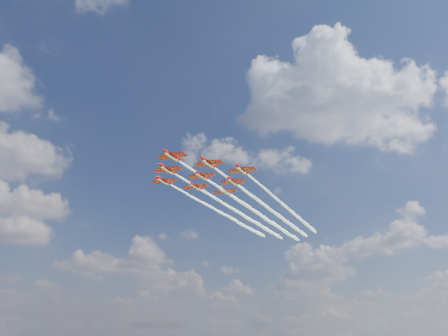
{
  "coord_description": "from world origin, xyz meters",
  "views": [
    {
      "loc": [
        -77.06,
        -117.1,
        41.32
      ],
      "look_at": [
        5.35,
        -0.95,
        92.8
      ],
      "focal_mm": 35.0,
      "sensor_mm": 36.0,
      "label": 1
    }
  ],
  "objects": [
    {
      "name": "jet_row4_starb",
      "position": [
        48.16,
        40.46,
        89.12
      ],
      "size": [
        99.15,
        61.64,
        2.69
      ],
      "rotation": [
        0.0,
        0.0,
        0.54
      ],
      "color": "#B50A0A"
    },
    {
      "name": "jet_lead",
      "position": [
        26.42,
        18.71,
        89.12
      ],
      "size": [
        99.15,
        61.64,
        2.69
      ],
      "rotation": [
        0.0,
        0.0,
        0.54
      ],
      "color": "#B50A0A"
    },
    {
      "name": "jet_row3_port",
      "position": [
        51.07,
        16.4,
        89.12
      ],
      "size": [
        99.15,
        61.64,
        2.69
      ],
      "rotation": [
        0.0,
        0.0,
        0.54
      ],
      "color": "#B50A0A"
    },
    {
      "name": "jet_row2_starb",
      "position": [
        31.12,
        30.16,
        89.12
      ],
      "size": [
        99.15,
        61.64,
        2.69
      ],
      "rotation": [
        0.0,
        0.0,
        0.54
      ],
      "color": "#B50A0A"
    },
    {
      "name": "jet_tail",
      "position": [
        60.48,
        39.3,
        89.12
      ],
      "size": [
        99.15,
        61.64,
        2.69
      ],
      "rotation": [
        0.0,
        0.0,
        0.54
      ],
      "color": "#B50A0A"
    },
    {
      "name": "jet_row3_centre",
      "position": [
        43.45,
        29.01,
        89.12
      ],
      "size": [
        99.15,
        61.64,
        2.69
      ],
      "rotation": [
        0.0,
        0.0,
        0.54
      ],
      "color": "#B50A0A"
    },
    {
      "name": "jet_row3_starb",
      "position": [
        35.83,
        41.61,
        89.12
      ],
      "size": [
        99.15,
        61.64,
        2.69
      ],
      "rotation": [
        0.0,
        0.0,
        0.54
      ],
      "color": "#B50A0A"
    },
    {
      "name": "jet_row4_port",
      "position": [
        55.78,
        27.85,
        89.12
      ],
      "size": [
        99.15,
        61.64,
        2.69
      ],
      "rotation": [
        0.0,
        0.0,
        0.54
      ],
      "color": "#B50A0A"
    },
    {
      "name": "jet_row2_port",
      "position": [
        38.75,
        17.55,
        89.12
      ],
      "size": [
        99.15,
        61.64,
        2.69
      ],
      "rotation": [
        0.0,
        0.0,
        0.54
      ],
      "color": "#B50A0A"
    }
  ]
}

